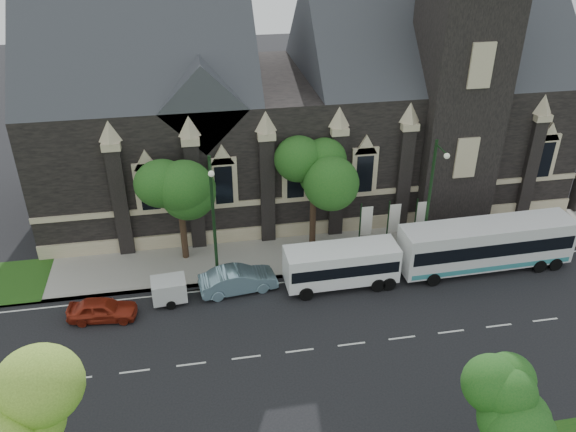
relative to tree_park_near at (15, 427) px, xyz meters
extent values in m
plane|color=black|center=(11.77, 8.77, -6.42)|extent=(160.00, 160.00, 0.00)
cube|color=gray|center=(11.77, 18.27, -6.34)|extent=(80.00, 5.00, 0.15)
cube|color=black|center=(15.77, 28.27, -1.42)|extent=(40.00, 15.00, 10.00)
cube|color=#32343B|center=(3.77, 28.27, 3.58)|extent=(16.00, 15.00, 15.00)
cube|color=#32343B|center=(25.77, 28.27, 3.58)|extent=(20.00, 15.00, 15.00)
cube|color=#32343B|center=(7.77, 23.77, 3.58)|extent=(6.00, 6.00, 6.00)
cube|color=black|center=(25.77, 22.27, 2.58)|extent=(5.50, 5.50, 18.00)
cube|color=tan|center=(15.77, 20.73, -3.22)|extent=(40.00, 0.22, 0.40)
cube|color=tan|center=(15.77, 20.73, -5.82)|extent=(40.00, 0.25, 1.20)
cube|color=black|center=(13.77, 20.59, -1.62)|extent=(1.20, 0.12, 2.80)
sphere|color=olive|center=(0.55, 0.55, 0.58)|extent=(3.12, 3.12, 3.12)
sphere|color=#1A5019|center=(17.77, -0.73, -1.94)|extent=(3.20, 3.20, 3.20)
sphere|color=#1A5019|center=(18.37, -0.13, -1.34)|extent=(2.40, 2.40, 2.40)
cylinder|color=black|center=(14.77, 19.27, -4.44)|extent=(0.44, 0.44, 3.96)
sphere|color=#1A5019|center=(14.77, 19.27, -0.78)|extent=(3.84, 3.84, 3.84)
sphere|color=#1A5019|center=(15.49, 19.99, -0.06)|extent=(2.88, 2.88, 2.88)
cylinder|color=black|center=(5.77, 19.27, -4.44)|extent=(0.44, 0.44, 3.96)
sphere|color=#1A5019|center=(5.77, 19.27, -0.85)|extent=(3.68, 3.68, 3.68)
sphere|color=#1A5019|center=(6.46, 19.96, -0.16)|extent=(2.76, 2.76, 2.76)
cylinder|color=black|center=(21.77, 16.07, -1.92)|extent=(0.20, 0.20, 9.00)
cylinder|color=black|center=(21.77, 15.27, 2.28)|extent=(0.10, 1.60, 0.10)
sphere|color=silver|center=(21.77, 14.47, 2.18)|extent=(0.36, 0.36, 0.36)
cylinder|color=black|center=(7.77, 16.07, -1.92)|extent=(0.20, 0.20, 9.00)
cylinder|color=black|center=(7.77, 15.27, 2.28)|extent=(0.10, 1.60, 0.10)
sphere|color=silver|center=(7.77, 14.47, 2.18)|extent=(0.36, 0.36, 0.36)
cylinder|color=black|center=(17.77, 17.77, -4.42)|extent=(0.10, 0.10, 4.00)
cube|color=white|center=(18.22, 17.77, -3.82)|extent=(0.80, 0.04, 2.20)
cylinder|color=black|center=(19.77, 17.77, -4.42)|extent=(0.10, 0.10, 4.00)
cube|color=white|center=(20.22, 17.77, -3.82)|extent=(0.80, 0.04, 2.20)
cylinder|color=black|center=(21.77, 17.77, -4.42)|extent=(0.10, 0.10, 4.00)
cube|color=white|center=(22.22, 17.77, -3.82)|extent=(0.80, 0.04, 2.20)
cube|color=silver|center=(25.55, 14.57, -4.48)|extent=(11.77, 2.72, 2.97)
cube|color=black|center=(25.55, 14.57, -4.30)|extent=(11.30, 2.75, 0.96)
cube|color=teal|center=(25.55, 14.57, -5.67)|extent=(11.30, 2.74, 0.35)
cylinder|color=black|center=(21.48, 13.25, -5.97)|extent=(0.91, 0.30, 0.90)
cylinder|color=black|center=(21.42, 15.69, -5.97)|extent=(0.91, 0.30, 0.90)
cylinder|color=black|center=(29.09, 13.43, -5.97)|extent=(0.91, 0.30, 0.90)
cylinder|color=black|center=(29.04, 15.87, -5.97)|extent=(0.91, 0.30, 0.90)
cylinder|color=black|center=(30.26, 13.46, -5.97)|extent=(0.91, 0.30, 0.90)
cylinder|color=black|center=(30.21, 15.90, -5.97)|extent=(0.91, 0.30, 0.90)
cube|color=white|center=(15.58, 14.40, -4.80)|extent=(7.27, 2.38, 2.34)
cube|color=black|center=(15.58, 14.40, -4.69)|extent=(6.98, 2.42, 0.78)
cylinder|color=black|center=(13.07, 13.22, -5.97)|extent=(0.90, 0.29, 0.90)
cylinder|color=black|center=(13.03, 15.49, -5.97)|extent=(0.90, 0.29, 0.90)
cylinder|color=black|center=(17.77, 13.29, -5.97)|extent=(0.90, 0.29, 0.90)
cylinder|color=black|center=(17.73, 15.57, -5.97)|extent=(0.90, 0.29, 0.90)
cylinder|color=black|center=(18.49, 13.30, -5.97)|extent=(0.90, 0.29, 0.90)
cylinder|color=black|center=(18.45, 15.58, -5.97)|extent=(0.90, 0.29, 0.90)
cube|color=silver|center=(4.68, 14.57, -5.48)|extent=(2.19, 1.71, 1.35)
cylinder|color=black|center=(4.74, 13.79, -6.12)|extent=(0.60, 0.25, 0.58)
cylinder|color=black|center=(4.62, 15.35, -6.12)|extent=(0.60, 0.25, 0.58)
cylinder|color=black|center=(6.03, 14.67, -5.84)|extent=(1.25, 0.17, 0.08)
imported|color=#7EA4B6|center=(9.00, 14.97, -5.60)|extent=(5.11, 2.32, 1.62)
imported|color=maroon|center=(0.74, 13.59, -5.73)|extent=(4.19, 2.04, 1.38)
camera|label=1|loc=(6.82, -15.12, 16.08)|focal=36.11mm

